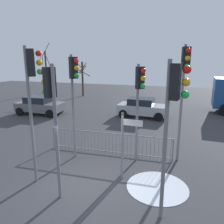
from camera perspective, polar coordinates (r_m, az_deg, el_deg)
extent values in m
plane|color=#38383D|center=(8.65, -6.41, -17.66)|extent=(60.00, 60.00, 0.00)
cylinder|color=slate|center=(9.93, -9.99, 0.94)|extent=(0.11, 0.11, 4.65)
cube|color=black|center=(9.55, -9.96, 11.21)|extent=(0.36, 0.39, 0.90)
sphere|color=red|center=(9.33, -9.27, 13.03)|extent=(0.20, 0.20, 0.20)
sphere|color=orange|center=(9.34, -9.20, 11.19)|extent=(0.20, 0.20, 0.20)
sphere|color=green|center=(9.35, -9.13, 9.35)|extent=(0.20, 0.20, 0.20)
cylinder|color=slate|center=(7.06, -14.19, -5.88)|extent=(0.11, 0.11, 4.35)
cube|color=black|center=(6.84, -15.85, 7.40)|extent=(0.32, 0.38, 0.90)
sphere|color=red|center=(7.02, -17.23, 9.92)|extent=(0.20, 0.20, 0.20)
sphere|color=orange|center=(7.04, -17.06, 7.49)|extent=(0.20, 0.20, 0.20)
sphere|color=green|center=(7.08, -16.88, 5.08)|extent=(0.20, 0.20, 0.20)
cylinder|color=slate|center=(8.23, -20.24, -1.50)|extent=(0.11, 0.11, 4.90)
cube|color=black|center=(7.96, -20.19, 11.91)|extent=(0.36, 0.39, 0.90)
sphere|color=red|center=(7.94, -18.52, 14.20)|extent=(0.20, 0.20, 0.20)
sphere|color=orange|center=(7.94, -18.35, 12.05)|extent=(0.20, 0.20, 0.20)
sphere|color=green|center=(7.95, -18.19, 9.89)|extent=(0.20, 0.20, 0.20)
cylinder|color=slate|center=(6.11, 13.53, -8.32)|extent=(0.11, 0.11, 4.49)
cube|color=black|center=(5.67, 16.12, 7.53)|extent=(0.27, 0.35, 0.90)
sphere|color=red|center=(5.60, 18.87, 10.35)|extent=(0.20, 0.20, 0.20)
sphere|color=orange|center=(5.62, 18.63, 7.30)|extent=(0.20, 0.20, 0.20)
sphere|color=green|center=(5.66, 18.40, 4.29)|extent=(0.20, 0.20, 0.20)
cylinder|color=slate|center=(9.87, 17.48, 1.58)|extent=(0.11, 0.11, 5.04)
cube|color=black|center=(9.51, 18.60, 13.05)|extent=(0.36, 0.29, 0.90)
sphere|color=red|center=(9.27, 19.16, 14.86)|extent=(0.20, 0.20, 0.20)
sphere|color=orange|center=(9.27, 19.01, 13.01)|extent=(0.20, 0.20, 0.20)
sphere|color=green|center=(9.27, 18.87, 11.16)|extent=(0.20, 0.20, 0.20)
cylinder|color=slate|center=(9.51, 6.51, -0.69)|extent=(0.11, 0.11, 4.27)
cube|color=black|center=(9.10, 7.28, 8.79)|extent=(0.39, 0.37, 0.90)
sphere|color=red|center=(8.86, 8.12, 10.57)|extent=(0.20, 0.20, 0.20)
sphere|color=orange|center=(8.88, 8.05, 8.64)|extent=(0.20, 0.20, 0.20)
sphere|color=green|center=(8.91, 7.99, 6.72)|extent=(0.20, 0.20, 0.20)
cylinder|color=slate|center=(8.27, 2.64, -8.93)|extent=(0.09, 0.09, 2.62)
cube|color=white|center=(7.84, 5.47, -2.83)|extent=(0.70, 0.07, 0.22)
cube|color=slate|center=(10.42, -0.78, -5.56)|extent=(5.88, 0.24, 0.04)
cube|color=slate|center=(10.76, -0.76, -10.23)|extent=(5.88, 0.24, 0.04)
cylinder|color=slate|center=(11.67, -14.42, -6.58)|extent=(0.02, 0.02, 1.05)
cylinder|color=slate|center=(11.59, -13.65, -6.68)|extent=(0.02, 0.02, 1.05)
cylinder|color=slate|center=(11.50, -12.87, -6.79)|extent=(0.02, 0.02, 1.05)
cylinder|color=slate|center=(11.42, -12.08, -6.89)|extent=(0.02, 0.02, 1.05)
cylinder|color=slate|center=(11.34, -11.27, -7.00)|extent=(0.02, 0.02, 1.05)
cylinder|color=slate|center=(11.27, -10.45, -7.10)|extent=(0.02, 0.02, 1.05)
cylinder|color=slate|center=(11.20, -9.63, -7.21)|extent=(0.02, 0.02, 1.05)
cylinder|color=slate|center=(11.13, -8.79, -7.31)|extent=(0.02, 0.02, 1.05)
cylinder|color=slate|center=(11.06, -7.94, -7.42)|extent=(0.02, 0.02, 1.05)
cylinder|color=slate|center=(10.99, -7.08, -7.52)|extent=(0.02, 0.02, 1.05)
cylinder|color=slate|center=(10.93, -6.21, -7.63)|extent=(0.02, 0.02, 1.05)
cylinder|color=slate|center=(10.87, -5.32, -7.73)|extent=(0.02, 0.02, 1.05)
cylinder|color=slate|center=(10.81, -4.43, -7.83)|extent=(0.02, 0.02, 1.05)
cylinder|color=slate|center=(10.75, -3.53, -7.93)|extent=(0.02, 0.02, 1.05)
cylinder|color=slate|center=(10.70, -2.62, -8.03)|extent=(0.02, 0.02, 1.05)
cylinder|color=slate|center=(10.65, -1.70, -8.13)|extent=(0.02, 0.02, 1.05)
cylinder|color=slate|center=(10.60, -0.77, -8.23)|extent=(0.02, 0.02, 1.05)
cylinder|color=slate|center=(10.56, 0.17, -8.33)|extent=(0.02, 0.02, 1.05)
cylinder|color=slate|center=(10.51, 1.12, -8.43)|extent=(0.02, 0.02, 1.05)
cylinder|color=slate|center=(10.48, 2.07, -8.52)|extent=(0.02, 0.02, 1.05)
cylinder|color=slate|center=(10.44, 3.04, -8.61)|extent=(0.02, 0.02, 1.05)
cylinder|color=slate|center=(10.41, 4.00, -8.70)|extent=(0.02, 0.02, 1.05)
cylinder|color=slate|center=(10.38, 4.98, -8.79)|extent=(0.02, 0.02, 1.05)
cylinder|color=slate|center=(10.35, 5.96, -8.88)|extent=(0.02, 0.02, 1.05)
cylinder|color=slate|center=(10.32, 6.95, -8.96)|extent=(0.02, 0.02, 1.05)
cylinder|color=slate|center=(10.30, 7.94, -9.05)|extent=(0.02, 0.02, 1.05)
cylinder|color=slate|center=(10.28, 8.93, -9.13)|extent=(0.02, 0.02, 1.05)
cylinder|color=slate|center=(10.27, 9.93, -9.21)|extent=(0.02, 0.02, 1.05)
cylinder|color=slate|center=(10.26, 10.94, -9.28)|extent=(0.02, 0.02, 1.05)
cylinder|color=slate|center=(10.25, 11.94, -9.35)|extent=(0.02, 0.02, 1.05)
cylinder|color=slate|center=(10.24, 12.95, -9.42)|extent=(0.02, 0.02, 1.05)
cylinder|color=slate|center=(10.24, 13.96, -9.49)|extent=(0.02, 0.02, 1.05)
cylinder|color=slate|center=(10.24, 14.96, -9.55)|extent=(0.02, 0.02, 1.05)
cylinder|color=slate|center=(11.71, -14.81, -6.53)|extent=(0.06, 0.06, 1.05)
cylinder|color=slate|center=(10.24, 15.47, -9.58)|extent=(0.06, 0.06, 1.05)
cube|color=#B2B5BA|center=(17.36, 7.99, 0.84)|extent=(3.86, 1.85, 0.65)
cube|color=#1E232D|center=(17.28, 7.56, 2.66)|extent=(1.96, 1.57, 0.55)
cylinder|color=black|center=(18.05, 12.71, 0.07)|extent=(0.65, 0.24, 0.64)
cylinder|color=black|center=(16.41, 11.95, -1.26)|extent=(0.65, 0.24, 0.64)
cylinder|color=black|center=(18.54, 4.41, 0.74)|extent=(0.65, 0.24, 0.64)
cylinder|color=black|center=(16.95, 2.89, -0.49)|extent=(0.65, 0.24, 0.64)
cube|color=slate|center=(18.98, -18.09, 1.40)|extent=(3.87, 1.86, 0.65)
cube|color=#1E232D|center=(18.96, -18.60, 3.04)|extent=(1.96, 1.58, 0.55)
cylinder|color=black|center=(19.08, -13.24, 0.78)|extent=(0.65, 0.25, 0.64)
cylinder|color=black|center=(17.65, -15.81, -0.43)|extent=(0.65, 0.25, 0.64)
cylinder|color=black|center=(20.48, -19.93, 1.19)|extent=(0.65, 0.25, 0.64)
cylinder|color=black|center=(19.15, -22.79, 0.10)|extent=(0.65, 0.25, 0.64)
cylinder|color=black|center=(22.05, 26.82, 1.86)|extent=(1.01, 0.35, 1.00)
cylinder|color=#473828|center=(26.89, -7.63, 8.44)|extent=(0.23, 0.23, 4.07)
cylinder|color=#473828|center=(26.11, -7.37, 10.10)|extent=(1.26, 0.95, 0.90)
cylinder|color=#473828|center=(26.35, -9.05, 12.33)|extent=(1.36, 0.77, 0.89)
cylinder|color=#473828|center=(27.22, -7.96, 10.85)|extent=(0.74, 0.66, 1.13)
cylinder|color=#473828|center=(27.22, -7.53, 11.13)|extent=(0.91, 0.28, 1.42)
cylinder|color=#473828|center=(27.10, -7.37, 10.90)|extent=(0.73, 0.13, 0.87)
cylinder|color=#473828|center=(30.33, -16.65, 9.80)|extent=(0.20, 0.20, 5.35)
cylinder|color=#473828|center=(30.38, -18.14, 12.79)|extent=(0.67, 1.27, 1.07)
cylinder|color=#473828|center=(30.05, -16.20, 12.47)|extent=(0.09, 0.86, 1.38)
cylinder|color=#473828|center=(30.78, -16.78, 15.25)|extent=(1.02, 0.39, 1.66)
cylinder|color=#473828|center=(30.30, -17.59, 12.79)|extent=(0.48, 0.73, 1.21)
cylinder|color=silver|center=(8.49, 11.63, -18.50)|extent=(2.20, 2.20, 0.01)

